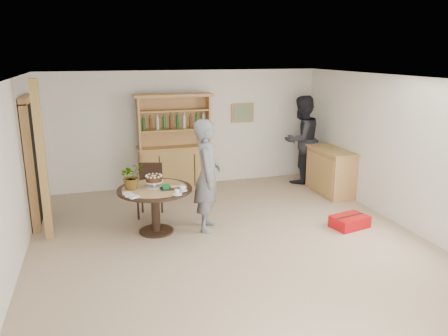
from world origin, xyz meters
TOP-DOWN VIEW (x-y plane):
  - ground at (0.00, 0.00)m, footprint 7.00×7.00m
  - room_shell at (0.00, 0.01)m, footprint 6.04×7.04m
  - doorway at (-2.93, 2.00)m, footprint 0.13×1.10m
  - pine_post at (-2.70, 1.20)m, footprint 0.12×0.12m
  - hutch at (-0.30, 3.24)m, footprint 1.62×0.54m
  - sideboard at (2.74, 2.00)m, footprint 0.54×1.26m
  - dining_table at (-1.04, 0.96)m, footprint 1.20×1.20m
  - dining_chair at (-1.02, 1.79)m, footprint 0.53×0.53m
  - birthday_cake at (-1.04, 1.01)m, footprint 0.30×0.30m
  - flower_vase at (-1.39, 1.01)m, footprint 0.47×0.44m
  - gift_tray at (-0.83, 0.84)m, footprint 0.30×0.20m
  - coffee_cup_a at (-0.64, 0.68)m, footprint 0.15×0.15m
  - coffee_cup_b at (-0.76, 0.51)m, footprint 0.15×0.15m
  - napkins at (-1.45, 0.65)m, footprint 0.24×0.33m
  - teen_boy at (-0.19, 0.86)m, footprint 0.64×0.78m
  - adult_person at (2.50, 2.91)m, footprint 1.15×1.03m
  - red_suitcase at (2.12, 0.23)m, footprint 0.67×0.52m

SIDE VIEW (x-z plane):
  - ground at x=0.00m, z-range 0.00..0.00m
  - red_suitcase at x=2.12m, z-range 0.00..0.21m
  - sideboard at x=2.74m, z-range 0.00..0.94m
  - dining_chair at x=-1.02m, z-range 0.06..1.01m
  - dining_table at x=-1.04m, z-range 0.22..0.98m
  - hutch at x=-0.30m, z-range -0.33..1.71m
  - napkins at x=-1.45m, z-range 0.76..0.79m
  - gift_tray at x=-0.83m, z-range 0.75..0.83m
  - coffee_cup_b at x=-0.76m, z-range 0.75..0.84m
  - coffee_cup_a at x=-0.64m, z-range 0.76..0.84m
  - birthday_cake at x=-1.04m, z-range 0.78..0.98m
  - teen_boy at x=-0.19m, z-range 0.00..1.84m
  - flower_vase at x=-1.39m, z-range 0.76..1.18m
  - adult_person at x=2.50m, z-range 0.00..1.96m
  - doorway at x=-2.93m, z-range 0.02..2.20m
  - pine_post at x=-2.70m, z-range 0.00..2.50m
  - room_shell at x=0.00m, z-range 0.48..3.00m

